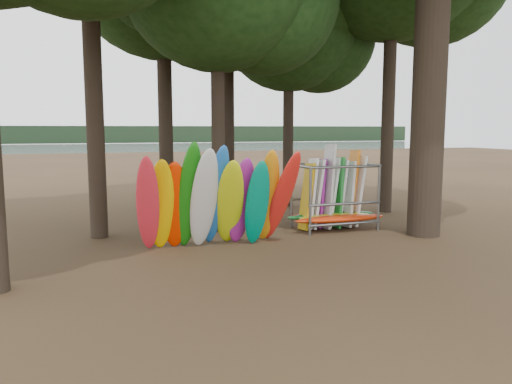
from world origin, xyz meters
name	(u,v)px	position (x,y,z in m)	size (l,w,h in m)	color
ground	(294,245)	(0.00, 0.00, 0.00)	(120.00, 120.00, 0.00)	#47331E
lake	(128,152)	(0.00, 60.00, 0.00)	(160.00, 160.00, 0.00)	gray
far_shore	(111,134)	(0.00, 110.00, 2.00)	(160.00, 4.00, 4.00)	black
oak_3	(289,20)	(2.68, 7.00, 7.83)	(6.80, 6.80, 10.81)	black
kayak_row	(217,201)	(-2.17, 0.38, 1.36)	(4.64, 2.15, 3.15)	red
storage_rack	(334,199)	(2.24, 1.86, 1.01)	(3.24, 1.50, 2.85)	slate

